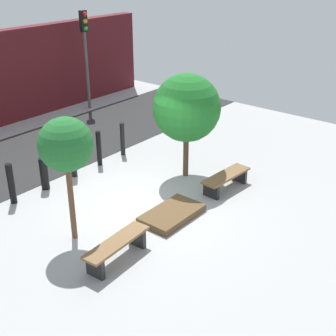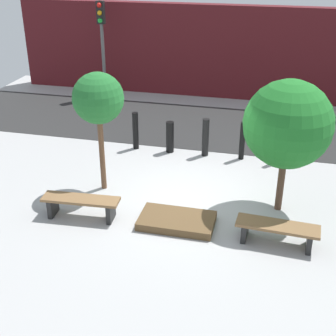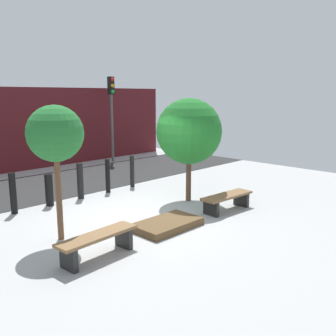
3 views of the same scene
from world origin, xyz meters
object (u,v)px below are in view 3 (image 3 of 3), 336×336
bench_right (227,199)px  bollard_left (49,190)px  planter_bed (167,224)px  bench_left (98,241)px  bollard_far_right (132,171)px  tree_behind_right_bench (189,132)px  bollard_right (108,176)px  tree_behind_left_bench (55,135)px  bollard_center (80,181)px  traffic_light_mid_west (112,104)px  bollard_far_left (13,193)px

bench_right → bollard_left: bearing=132.7°
planter_bed → bench_left: bearing=-174.5°
bollard_left → bollard_far_right: bollard_far_right is taller
tree_behind_right_bench → bollard_left: (-3.06, 2.43, -1.56)m
bench_left → bollard_left: (1.06, 3.79, 0.11)m
bench_left → bollard_right: (3.06, 3.79, 0.19)m
tree_behind_left_bench → bollard_left: (1.06, 2.43, -1.79)m
tree_behind_right_bench → bollard_left: bearing=141.5°
tree_behind_right_bench → bollard_center: size_ratio=2.76×
tree_behind_right_bench → traffic_light_mid_west: 7.26m
tree_behind_right_bench → bollard_far_left: (-4.06, 2.43, -1.47)m
bollard_right → bollard_center: bearing=180.0°
tree_behind_right_bench → bollard_far_right: tree_behind_right_bench is taller
bench_right → bollard_left: size_ratio=1.84×
bench_left → planter_bed: 2.09m
bench_left → bollard_far_right: size_ratio=1.61×
bollard_far_right → planter_bed: bearing=-119.2°
tree_behind_left_bench → traffic_light_mid_west: traffic_light_mid_west is taller
tree_behind_left_bench → bollard_far_right: bearing=30.9°
tree_behind_right_bench → bollard_left: 4.21m
bench_left → tree_behind_right_bench: bearing=14.5°
bench_left → bollard_center: 4.32m
bench_left → bollard_left: 3.93m
bollard_center → traffic_light_mid_west: (4.55, 4.36, 2.09)m
bollard_center → traffic_light_mid_west: size_ratio=0.28×
bollard_far_left → bollard_center: size_ratio=1.01×
bench_right → traffic_light_mid_west: traffic_light_mid_west is taller
bench_left → bollard_far_left: (0.06, 3.79, 0.20)m
tree_behind_right_bench → bollard_center: 3.51m
planter_bed → bollard_center: size_ratio=1.48×
bench_left → bollard_center: bearing=57.7°
tree_behind_right_bench → bollard_right: 3.04m
bollard_center → bollard_right: (1.00, 0.00, -0.00)m
tree_behind_left_bench → bollard_right: tree_behind_left_bench is taller
tree_behind_left_bench → bench_right: bearing=-18.2°
tree_behind_right_bench → planter_bed: bearing=-150.7°
bollard_far_right → bollard_right: bearing=180.0°
traffic_light_mid_west → bollard_right: bearing=-129.1°
planter_bed → tree_behind_right_bench: tree_behind_right_bench is taller
tree_behind_right_bench → bollard_far_left: size_ratio=2.72×
bollard_left → bollard_right: bearing=0.0°
bench_left → bollard_right: bollard_right is taller
bollard_left → bench_left: bearing=-105.6°
bollard_far_right → traffic_light_mid_west: traffic_light_mid_west is taller
traffic_light_mid_west → bollard_far_right: bearing=-120.3°
bench_right → traffic_light_mid_west: 8.82m
traffic_light_mid_west → bollard_left: bearing=-141.8°
bench_right → bollard_far_right: (-0.06, 3.79, 0.21)m
planter_bed → bollard_left: bearing=105.6°
tree_behind_left_bench → bollard_far_left: size_ratio=2.63×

